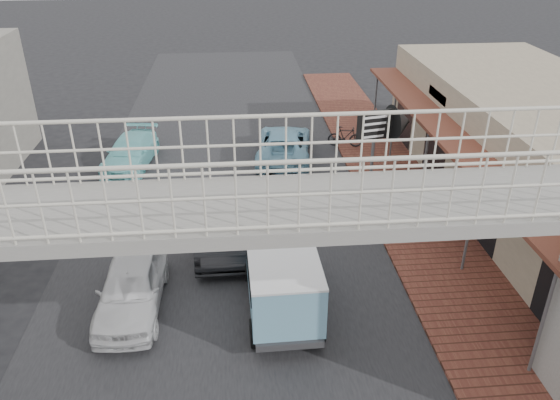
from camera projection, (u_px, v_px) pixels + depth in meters
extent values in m
plane|color=black|center=(225.00, 306.00, 14.55)|extent=(120.00, 120.00, 0.00)
cube|color=black|center=(225.00, 306.00, 14.55)|extent=(10.00, 60.00, 0.01)
cube|color=brown|center=(426.00, 235.00, 17.67)|extent=(3.00, 40.00, 0.10)
cube|color=gray|center=(557.00, 163.00, 17.99)|extent=(6.00, 18.00, 4.00)
cube|color=brown|center=(464.00, 140.00, 17.31)|extent=(1.80, 18.00, 0.12)
cube|color=silver|center=(439.00, 95.00, 20.24)|extent=(0.08, 2.60, 0.90)
cube|color=#B21914|center=(522.00, 168.00, 14.51)|extent=(0.08, 2.20, 0.80)
cube|color=gray|center=(209.00, 211.00, 8.64)|extent=(14.00, 2.00, 0.24)
cube|color=beige|center=(208.00, 149.00, 9.16)|extent=(14.00, 0.08, 1.10)
cube|color=beige|center=(204.00, 202.00, 7.49)|extent=(14.00, 0.08, 1.10)
imported|color=silver|center=(131.00, 286.00, 14.24)|extent=(1.65, 3.97, 1.34)
imported|color=black|center=(224.00, 218.00, 17.16)|extent=(1.70, 4.79, 1.58)
imported|color=#6EA6C0|center=(284.00, 144.00, 23.02)|extent=(2.76, 4.90, 1.29)
imported|color=#7AD1D4|center=(130.00, 152.00, 22.39)|extent=(2.19, 4.25, 1.18)
cylinder|color=black|center=(249.00, 269.00, 15.49)|extent=(0.25, 0.70, 0.70)
cylinder|color=black|center=(303.00, 265.00, 15.64)|extent=(0.25, 0.70, 0.70)
cylinder|color=black|center=(255.00, 333.00, 13.12)|extent=(0.25, 0.70, 0.70)
cylinder|color=black|center=(319.00, 328.00, 13.26)|extent=(0.25, 0.70, 0.70)
cube|color=#76AFCD|center=(283.00, 277.00, 13.72)|extent=(1.75, 3.23, 1.35)
cube|color=#76AFCD|center=(276.00, 245.00, 15.46)|extent=(1.64, 0.93, 0.90)
cube|color=black|center=(283.00, 265.00, 13.55)|extent=(1.78, 2.63, 0.50)
cube|color=silver|center=(283.00, 254.00, 13.40)|extent=(1.77, 3.23, 0.06)
imported|color=black|center=(382.00, 206.00, 18.33)|extent=(1.86, 1.01, 0.92)
imported|color=black|center=(345.00, 137.00, 24.06)|extent=(1.59, 0.76, 0.92)
cylinder|color=#59595B|center=(553.00, 347.00, 11.68)|extent=(0.04, 0.04, 1.92)
cylinder|color=#59595B|center=(372.00, 157.00, 19.02)|extent=(0.11, 0.11, 3.31)
cube|color=black|center=(376.00, 125.00, 18.43)|extent=(1.35, 0.37, 1.03)
cone|color=black|center=(401.00, 122.00, 18.69)|extent=(0.94, 1.38, 1.26)
cube|color=white|center=(374.00, 127.00, 18.41)|extent=(0.89, 0.21, 0.68)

